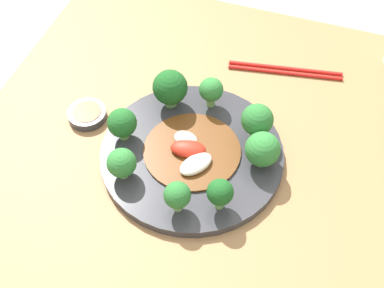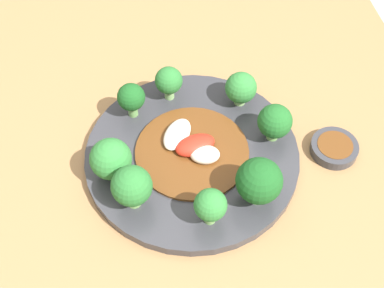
{
  "view_description": "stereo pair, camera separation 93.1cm",
  "coord_description": "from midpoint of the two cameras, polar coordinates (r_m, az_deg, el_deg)",
  "views": [
    {
      "loc": [
        0.12,
        -0.45,
        1.41
      ],
      "look_at": [
        -0.05,
        0.04,
        0.74
      ],
      "focal_mm": 50.0,
      "sensor_mm": 36.0,
      "label": 1
    },
    {
      "loc": [
        0.03,
        0.47,
        1.32
      ],
      "look_at": [
        -0.05,
        0.04,
        0.74
      ],
      "focal_mm": 50.0,
      "sensor_mm": 36.0,
      "label": 2
    }
  ],
  "objects": [
    {
      "name": "stirfry_center",
      "position": [
        0.65,
        14.27,
        -36.64
      ],
      "size": [
        0.16,
        0.16,
        0.02
      ],
      "color": "#5B3314",
      "rests_on": "plate"
    },
    {
      "name": "broccoli_west",
      "position": [
        0.66,
        25.98,
        -32.46
      ],
      "size": [
        0.05,
        0.05,
        0.06
      ],
      "color": "#7AAD5B",
      "rests_on": "plate"
    },
    {
      "name": "broccoli_northeast",
      "position": [
        0.61,
        7.24,
        -45.2
      ],
      "size": [
        0.05,
        0.05,
        0.07
      ],
      "color": "#7AAD5B",
      "rests_on": "plate"
    },
    {
      "name": "broccoli_north",
      "position": [
        0.64,
        20.02,
        -45.94
      ],
      "size": [
        0.04,
        0.04,
        0.06
      ],
      "color": "#7AAD5B",
      "rests_on": "plate"
    },
    {
      "name": "broccoli_southeast",
      "position": [
        0.61,
        4.75,
        -31.27
      ],
      "size": [
        0.04,
        0.04,
        0.06
      ],
      "color": "#70A356",
      "rests_on": "plate"
    },
    {
      "name": "plate",
      "position": [
        0.66,
        14.1,
        -36.97
      ],
      "size": [
        0.3,
        0.3,
        0.02
      ],
      "color": "#333338",
      "rests_on": "table"
    },
    {
      "name": "table",
      "position": [
        1.01,
        5.12,
        -35.43
      ],
      "size": [
        0.86,
        0.91,
        0.7
      ],
      "color": "olive",
      "rests_on": "ground_plane"
    },
    {
      "name": "sauce_dish",
      "position": [
        0.73,
        32.33,
        -32.14
      ],
      "size": [
        0.07,
        0.07,
        0.02
      ],
      "color": "#333338",
      "rests_on": "table"
    },
    {
      "name": "broccoli_northwest",
      "position": [
        0.64,
        26.2,
        -41.7
      ],
      "size": [
        0.06,
        0.06,
        0.07
      ],
      "color": "#70A356",
      "rests_on": "plate"
    },
    {
      "name": "broccoli_south",
      "position": [
        0.62,
        9.97,
        -27.88
      ],
      "size": [
        0.04,
        0.04,
        0.06
      ],
      "color": "#89B76B",
      "rests_on": "plate"
    },
    {
      "name": "broccoli_southwest",
      "position": [
        0.65,
        20.36,
        -27.72
      ],
      "size": [
        0.05,
        0.05,
        0.06
      ],
      "color": "#89B76B",
      "rests_on": "plate"
    },
    {
      "name": "broccoli_east",
      "position": [
        0.61,
        2.94,
        -41.12
      ],
      "size": [
        0.06,
        0.06,
        0.06
      ],
      "color": "#70A356",
      "rests_on": "plate"
    }
  ]
}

